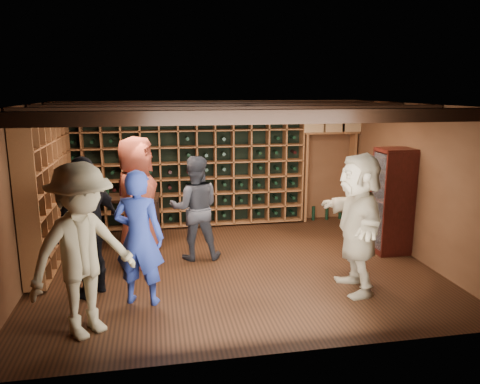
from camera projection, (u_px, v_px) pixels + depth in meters
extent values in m
plane|color=#321A0E|center=(234.00, 267.00, 7.32)|extent=(6.00, 6.00, 0.00)
plane|color=brown|center=(213.00, 163.00, 9.45)|extent=(6.00, 0.00, 6.00)
plane|color=brown|center=(277.00, 241.00, 4.65)|extent=(6.00, 0.00, 6.00)
plane|color=brown|center=(23.00, 197.00, 6.52)|extent=(0.00, 5.00, 5.00)
plane|color=brown|center=(416.00, 182.00, 7.58)|extent=(0.00, 5.00, 5.00)
plane|color=black|center=(234.00, 105.00, 6.78)|extent=(6.00, 6.00, 0.00)
cube|color=black|center=(258.00, 117.00, 5.26)|extent=(5.90, 0.18, 0.16)
cube|color=black|center=(240.00, 112.00, 6.32)|extent=(5.90, 0.18, 0.16)
cube|color=black|center=(228.00, 109.00, 7.37)|extent=(5.90, 0.18, 0.16)
cube|color=black|center=(218.00, 106.00, 8.43)|extent=(5.90, 0.18, 0.16)
cylinder|color=black|center=(150.00, 113.00, 6.59)|extent=(0.10, 0.10, 0.10)
cylinder|color=black|center=(249.00, 111.00, 7.24)|extent=(0.10, 0.10, 0.10)
cylinder|color=black|center=(333.00, 113.00, 6.77)|extent=(0.10, 0.10, 0.10)
cylinder|color=black|center=(210.00, 109.00, 7.92)|extent=(0.10, 0.10, 0.10)
cube|color=brown|center=(188.00, 170.00, 9.22)|extent=(4.65, 0.30, 2.20)
cube|color=black|center=(188.00, 170.00, 9.22)|extent=(4.56, 0.02, 2.16)
cube|color=brown|center=(49.00, 191.00, 7.36)|extent=(0.30, 2.65, 2.20)
cube|color=black|center=(49.00, 191.00, 7.36)|extent=(0.29, 0.02, 2.16)
cube|color=brown|center=(330.00, 132.00, 9.57)|extent=(1.15, 0.32, 0.04)
cube|color=brown|center=(352.00, 176.00, 9.87)|extent=(0.05, 0.28, 1.85)
cube|color=brown|center=(305.00, 177.00, 9.68)|extent=(0.05, 0.28, 1.85)
cube|color=tan|center=(312.00, 127.00, 9.48)|extent=(0.40, 0.30, 0.20)
cube|color=tan|center=(333.00, 127.00, 9.56)|extent=(0.40, 0.30, 0.20)
cube|color=tan|center=(349.00, 126.00, 9.62)|extent=(0.40, 0.30, 0.20)
cube|color=#380E0B|center=(389.00, 249.00, 7.99)|extent=(0.55, 0.50, 0.10)
cube|color=#380E0B|center=(393.00, 201.00, 7.80)|extent=(0.55, 0.50, 1.70)
cube|color=white|center=(378.00, 201.00, 7.76)|extent=(0.01, 0.46, 1.60)
cube|color=#380E0B|center=(393.00, 201.00, 7.80)|extent=(0.50, 0.44, 0.02)
sphere|color=#59260C|center=(392.00, 195.00, 7.78)|extent=(0.18, 0.18, 0.18)
imported|color=navy|center=(139.00, 238.00, 5.93)|extent=(0.74, 0.59, 1.76)
imported|color=black|center=(195.00, 208.00, 7.54)|extent=(0.86, 0.69, 1.69)
imported|color=maroon|center=(137.00, 202.00, 7.21)|extent=(0.82, 1.10, 2.03)
imported|color=black|center=(88.00, 227.00, 6.16)|extent=(1.03, 1.17, 1.89)
imported|color=gray|center=(83.00, 251.00, 5.13)|extent=(1.45, 1.37, 1.97)
imported|color=tan|center=(358.00, 223.00, 6.30)|extent=(0.71, 1.82, 1.92)
cube|color=black|center=(124.00, 198.00, 8.14)|extent=(1.25, 0.72, 0.05)
cube|color=black|center=(90.00, 227.00, 7.95)|extent=(0.07, 0.07, 0.85)
cube|color=black|center=(155.00, 226.00, 8.03)|extent=(0.07, 0.07, 0.85)
cube|color=black|center=(97.00, 219.00, 8.43)|extent=(0.07, 0.07, 0.85)
cube|color=black|center=(158.00, 218.00, 8.51)|extent=(0.07, 0.07, 0.85)
cylinder|color=black|center=(107.00, 188.00, 8.13)|extent=(0.07, 0.07, 0.28)
cylinder|color=black|center=(121.00, 188.00, 8.14)|extent=(0.07, 0.07, 0.28)
cylinder|color=black|center=(138.00, 188.00, 8.17)|extent=(0.07, 0.07, 0.28)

